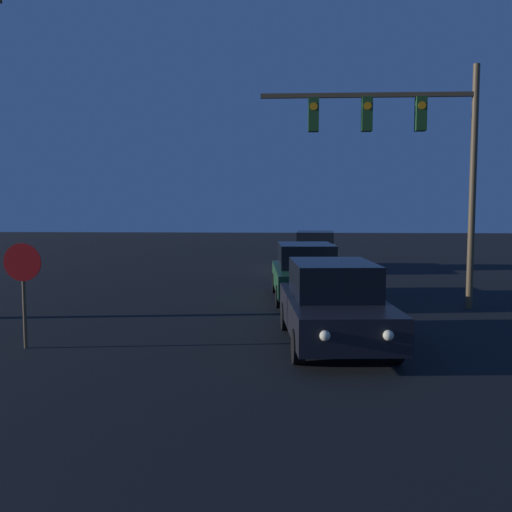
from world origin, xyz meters
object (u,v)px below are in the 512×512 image
at_px(car_mid, 306,272).
at_px(car_far, 315,250).
at_px(stop_sign, 23,275).
at_px(traffic_signal_mast, 411,142).
at_px(car_near, 334,303).

distance_m(car_mid, car_far, 8.49).
height_order(car_far, stop_sign, stop_sign).
relative_size(car_far, stop_sign, 2.23).
bearing_deg(traffic_signal_mast, car_far, 101.83).
bearing_deg(car_mid, traffic_signal_mast, 151.29).
bearing_deg(stop_sign, traffic_signal_mast, 30.17).
xyz_separation_m(car_near, car_mid, (-0.36, 5.57, 0.00)).
relative_size(car_mid, traffic_signal_mast, 0.71).
bearing_deg(stop_sign, car_mid, 47.35).
height_order(car_mid, traffic_signal_mast, traffic_signal_mast).
height_order(car_far, traffic_signal_mast, traffic_signal_mast).
bearing_deg(car_far, traffic_signal_mast, 105.01).
height_order(car_near, stop_sign, stop_sign).
bearing_deg(car_near, stop_sign, 1.86).
height_order(car_near, traffic_signal_mast, traffic_signal_mast).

